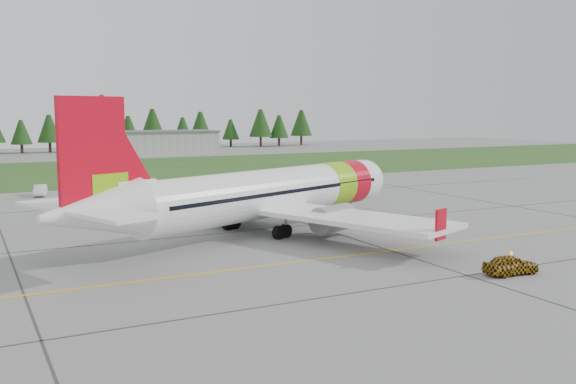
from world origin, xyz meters
TOP-DOWN VIEW (x-y plane):
  - ground at (0.00, 0.00)m, footprint 320.00×320.00m
  - aircraft at (4.98, 18.99)m, footprint 35.14×33.39m
  - follow_me_car at (12.60, -1.02)m, footprint 1.35×1.56m
  - service_van at (-9.26, 52.44)m, footprint 1.61×1.54m
  - grass_strip at (0.00, 82.00)m, footprint 320.00×50.00m
  - taxi_guideline at (0.00, 8.00)m, footprint 120.00×0.25m
  - hangar_east at (25.00, 118.00)m, footprint 24.00×12.00m
  - treeline at (0.00, 138.00)m, footprint 160.00×8.00m

SIDE VIEW (x-z plane):
  - ground at x=0.00m, z-range 0.00..0.00m
  - taxi_guideline at x=0.00m, z-range 0.00..0.02m
  - grass_strip at x=0.00m, z-range 0.00..0.03m
  - follow_me_car at x=12.60m, z-range 0.00..3.68m
  - service_van at x=-9.26m, z-range 0.00..3.99m
  - hangar_east at x=25.00m, z-range 0.00..5.20m
  - aircraft at x=4.98m, z-range -2.36..8.78m
  - treeline at x=0.00m, z-range 0.00..10.00m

